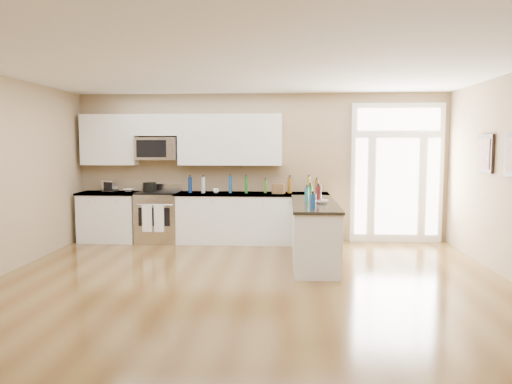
{
  "coord_description": "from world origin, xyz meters",
  "views": [
    {
      "loc": [
        0.49,
        -5.51,
        1.83
      ],
      "look_at": [
        0.03,
        2.0,
        1.12
      ],
      "focal_mm": 35.0,
      "sensor_mm": 36.0,
      "label": 1
    }
  ],
  "objects_px": {
    "stockpot": "(150,187)",
    "kitchen_range": "(159,217)",
    "toaster_oven": "(110,186)",
    "peninsula_cabinet": "(314,234)"
  },
  "relations": [
    {
      "from": "kitchen_range",
      "to": "stockpot",
      "type": "bearing_deg",
      "value": -179.99
    },
    {
      "from": "peninsula_cabinet",
      "to": "stockpot",
      "type": "distance_m",
      "value": 3.39
    },
    {
      "from": "kitchen_range",
      "to": "toaster_oven",
      "type": "bearing_deg",
      "value": 174.81
    },
    {
      "from": "kitchen_range",
      "to": "toaster_oven",
      "type": "relative_size",
      "value": 4.27
    },
    {
      "from": "toaster_oven",
      "to": "stockpot",
      "type": "bearing_deg",
      "value": 14.28
    },
    {
      "from": "stockpot",
      "to": "toaster_oven",
      "type": "bearing_deg",
      "value": 173.74
    },
    {
      "from": "peninsula_cabinet",
      "to": "toaster_oven",
      "type": "distance_m",
      "value": 4.14
    },
    {
      "from": "kitchen_range",
      "to": "peninsula_cabinet",
      "type": "bearing_deg",
      "value": -26.98
    },
    {
      "from": "kitchen_range",
      "to": "toaster_oven",
      "type": "distance_m",
      "value": 1.11
    },
    {
      "from": "stockpot",
      "to": "kitchen_range",
      "type": "bearing_deg",
      "value": 0.01
    }
  ]
}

